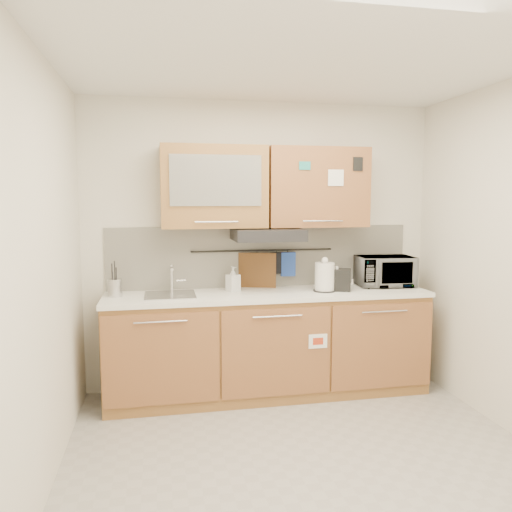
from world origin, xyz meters
name	(u,v)px	position (x,y,z in m)	size (l,w,h in m)	color
floor	(308,462)	(0.00, 0.00, 0.00)	(3.20, 3.20, 0.00)	#9E9993
ceiling	(313,53)	(0.00, 0.00, 2.60)	(3.20, 3.20, 0.00)	white
wall_back	(262,246)	(0.00, 1.50, 1.30)	(3.20, 3.20, 0.00)	silver
wall_left	(41,275)	(-1.60, 0.00, 1.30)	(3.00, 3.00, 0.00)	silver
base_cabinet	(269,349)	(0.00, 1.19, 0.41)	(2.80, 0.64, 0.88)	#9B6937
countertop	(269,294)	(0.00, 1.19, 0.90)	(2.82, 0.62, 0.04)	white
backsplash	(262,256)	(0.00, 1.49, 1.20)	(2.80, 0.02, 0.56)	silver
upper_cabinets	(265,187)	(0.00, 1.32, 1.83)	(1.82, 0.37, 0.70)	#9B6937
range_hood	(268,234)	(0.00, 1.25, 1.42)	(0.60, 0.46, 0.10)	black
sink	(170,295)	(-0.85, 1.21, 0.92)	(0.42, 0.40, 0.26)	silver
utensil_rail	(263,250)	(0.00, 1.45, 1.26)	(0.02, 0.02, 1.30)	black
utensil_crock	(115,287)	(-1.30, 1.24, 1.00)	(0.15, 0.15, 0.30)	#B8B9BD
kettle	(325,278)	(0.49, 1.14, 1.04)	(0.22, 0.19, 0.30)	silver
toaster	(336,279)	(0.60, 1.16, 1.02)	(0.29, 0.23, 0.19)	black
microwave	(385,271)	(1.13, 1.29, 1.06)	(0.50, 0.34, 0.28)	#999999
soap_bottle	(233,279)	(-0.30, 1.30, 1.03)	(0.10, 0.10, 0.22)	#999999
cutting_board	(257,276)	(-0.06, 1.44, 1.03)	(0.34, 0.03, 0.42)	brown
oven_mitt	(288,264)	(0.24, 1.44, 1.13)	(0.13, 0.03, 0.22)	#22419C
dark_pouch	(277,263)	(0.13, 1.44, 1.14)	(0.13, 0.04, 0.20)	black
pot_holder	(288,262)	(0.23, 1.44, 1.15)	(0.14, 0.02, 0.17)	#A9161F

